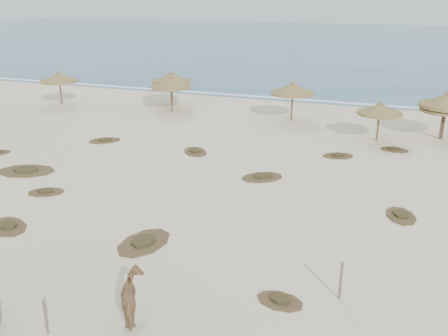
{
  "coord_description": "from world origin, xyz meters",
  "views": [
    {
      "loc": [
        9.08,
        -15.63,
        8.97
      ],
      "look_at": [
        1.76,
        5.0,
        1.05
      ],
      "focal_mm": 40.0,
      "sensor_mm": 36.0,
      "label": 1
    }
  ],
  "objects": [
    {
      "name": "scrub_9",
      "position": [
        0.74,
        -1.05,
        0.05
      ],
      "size": [
        2.03,
        2.71,
        0.16
      ],
      "rotation": [
        0.0,
        0.0,
        1.38
      ],
      "color": "brown",
      "rests_on": "ground"
    },
    {
      "name": "palapa_0",
      "position": [
        -16.82,
        17.74,
        2.17
      ],
      "size": [
        3.36,
        3.36,
        2.8
      ],
      "rotation": [
        0.0,
        0.0,
        0.13
      ],
      "color": "brown",
      "rests_on": "ground"
    },
    {
      "name": "palapa_6",
      "position": [
        11.8,
        17.4,
        2.11
      ],
      "size": [
        3.79,
        3.79,
        2.72
      ],
      "rotation": [
        0.0,
        0.0,
        -0.38
      ],
      "color": "brown",
      "rests_on": "ground"
    },
    {
      "name": "palapa_4",
      "position": [
        8.09,
        15.65,
        1.99
      ],
      "size": [
        3.46,
        3.46,
        2.57
      ],
      "rotation": [
        0.0,
        0.0,
        0.32
      ],
      "color": "brown",
      "rests_on": "ground"
    },
    {
      "name": "palapa_1",
      "position": [
        -8.01,
        20.12,
        2.25
      ],
      "size": [
        3.25,
        3.25,
        2.91
      ],
      "rotation": [
        0.0,
        0.0,
        0.05
      ],
      "color": "brown",
      "rests_on": "ground"
    },
    {
      "name": "scrub_11",
      "position": [
        -4.99,
        -1.69,
        0.05
      ],
      "size": [
        2.42,
        2.16,
        0.16
      ],
      "rotation": [
        0.0,
        0.0,
        2.62
      ],
      "color": "brown",
      "rests_on": "ground"
    },
    {
      "name": "scrub_13",
      "position": [
        -1.67,
        9.7,
        0.05
      ],
      "size": [
        2.2,
        2.31,
        0.16
      ],
      "rotation": [
        0.0,
        0.0,
        2.24
      ],
      "color": "brown",
      "rests_on": "ground"
    },
    {
      "name": "scrub_6",
      "position": [
        -7.86,
        9.9,
        0.05
      ],
      "size": [
        2.33,
        2.2,
        0.16
      ],
      "rotation": [
        0.0,
        0.0,
        0.65
      ],
      "color": "brown",
      "rests_on": "ground"
    },
    {
      "name": "scrub_4",
      "position": [
        9.73,
        4.59,
        0.05
      ],
      "size": [
        1.62,
        2.07,
        0.16
      ],
      "rotation": [
        0.0,
        0.0,
        1.83
      ],
      "color": "brown",
      "rests_on": "ground"
    },
    {
      "name": "scrub_1",
      "position": [
        -8.72,
        3.8,
        0.05
      ],
      "size": [
        3.39,
        2.68,
        0.16
      ],
      "rotation": [
        0.0,
        0.0,
        0.28
      ],
      "color": "brown",
      "rests_on": "ground"
    },
    {
      "name": "ground",
      "position": [
        0.0,
        0.0,
        0.0
      ],
      "size": [
        160.0,
        160.0,
        0.0
      ],
      "primitive_type": "plane",
      "color": "beige",
      "rests_on": "ground"
    },
    {
      "name": "horse",
      "position": [
        2.62,
        -5.11,
        0.67
      ],
      "size": [
        1.47,
        1.73,
        1.35
      ],
      "primitive_type": "imported",
      "rotation": [
        0.0,
        0.0,
        3.71
      ],
      "color": "#9C7B47",
      "rests_on": "ground"
    },
    {
      "name": "palapa_2",
      "position": [
        -7.24,
        18.42,
        2.17
      ],
      "size": [
        3.54,
        3.54,
        2.8
      ],
      "rotation": [
        0.0,
        0.0,
        0.21
      ],
      "color": "brown",
      "rests_on": "ground"
    },
    {
      "name": "ocean",
      "position": [
        0.0,
        75.0,
        0.0
      ],
      "size": [
        200.0,
        100.0,
        0.01
      ],
      "primitive_type": "cube",
      "color": "#29537D",
      "rests_on": "ground"
    },
    {
      "name": "scrub_7",
      "position": [
        6.24,
        11.71,
        0.05
      ],
      "size": [
        2.04,
        1.7,
        0.16
      ],
      "rotation": [
        0.0,
        0.0,
        0.38
      ],
      "color": "brown",
      "rests_on": "ground"
    },
    {
      "name": "palapa_3",
      "position": [
        1.99,
        18.83,
        2.26
      ],
      "size": [
        3.18,
        3.18,
        2.91
      ],
      "rotation": [
        0.0,
        0.0,
        0.02
      ],
      "color": "brown",
      "rests_on": "ground"
    },
    {
      "name": "fence_post_near",
      "position": [
        0.7,
        -6.53,
        0.54
      ],
      "size": [
        0.09,
        0.09,
        1.07
      ],
      "primitive_type": "cylinder",
      "rotation": [
        0.0,
        0.0,
        -0.18
      ],
      "color": "#665B4C",
      "rests_on": "ground"
    },
    {
      "name": "scrub_10",
      "position": [
        9.21,
        13.96,
        0.05
      ],
      "size": [
        1.72,
        1.22,
        0.16
      ],
      "rotation": [
        0.0,
        0.0,
        3.04
      ],
      "color": "brown",
      "rests_on": "ground"
    },
    {
      "name": "palapa_5",
      "position": [
        11.93,
        17.47,
        2.42
      ],
      "size": [
        4.16,
        4.16,
        3.11
      ],
      "rotation": [
        0.0,
        0.0,
        0.3
      ],
      "color": "brown",
      "rests_on": "ground"
    },
    {
      "name": "scrub_3",
      "position": [
        3.09,
        7.01,
        0.05
      ],
      "size": [
        2.55,
        2.41,
        0.16
      ],
      "rotation": [
        0.0,
        0.0,
        0.65
      ],
      "color": "brown",
      "rests_on": "ground"
    },
    {
      "name": "scrub_12",
      "position": [
        6.39,
        -2.96,
        0.05
      ],
      "size": [
        1.61,
        1.19,
        0.16
      ],
      "rotation": [
        0.0,
        0.0,
        2.98
      ],
      "color": "brown",
      "rests_on": "ground"
    },
    {
      "name": "foam_line",
      "position": [
        0.0,
        26.0,
        0.0
      ],
      "size": [
        70.0,
        0.6,
        0.01
      ],
      "primitive_type": "cube",
      "color": "white",
      "rests_on": "ground"
    },
    {
      "name": "scrub_2",
      "position": [
        -5.88,
        1.77,
        0.05
      ],
      "size": [
        1.97,
        1.68,
        0.16
      ],
      "rotation": [
        0.0,
        0.0,
        0.44
      ],
      "color": "brown",
      "rests_on": "ground"
    },
    {
      "name": "fence_post_far",
      "position": [
        8.06,
        -2.17,
        0.63
      ],
      "size": [
        0.12,
        0.12,
        1.25
      ],
      "primitive_type": "cylinder",
      "rotation": [
        0.0,
        0.0,
        0.34
      ],
      "color": "#665B4C",
      "rests_on": "ground"
    }
  ]
}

